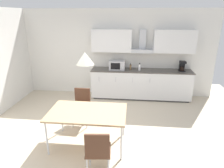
{
  "coord_description": "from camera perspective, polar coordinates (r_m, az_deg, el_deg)",
  "views": [
    {
      "loc": [
        0.72,
        -3.68,
        2.55
      ],
      "look_at": [
        0.27,
        0.72,
        1.0
      ],
      "focal_mm": 32.0,
      "sensor_mm": 36.0,
      "label": 1
    }
  ],
  "objects": [
    {
      "name": "ground_plane",
      "position": [
        4.54,
        -4.44,
        -15.07
      ],
      "size": [
        8.19,
        7.88,
        0.02
      ],
      "primitive_type": "cube",
      "color": "beige"
    },
    {
      "name": "chair_far_left",
      "position": [
        4.89,
        -8.66,
        -5.3
      ],
      "size": [
        0.41,
        0.41,
        0.87
      ],
      "color": "#4C2D1E",
      "rests_on": "ground_plane"
    },
    {
      "name": "wall_back",
      "position": [
        6.51,
        -0.56,
        8.81
      ],
      "size": [
        6.55,
        0.1,
        2.73
      ],
      "primitive_type": "cube",
      "color": "silver",
      "rests_on": "ground_plane"
    },
    {
      "name": "bottle_white",
      "position": [
        6.16,
        7.87,
        4.79
      ],
      "size": [
        0.07,
        0.07,
        0.23
      ],
      "color": "white",
      "rests_on": "kitchen_counter"
    },
    {
      "name": "chair_near_right",
      "position": [
        3.32,
        -4.06,
        -18.09
      ],
      "size": [
        0.44,
        0.44,
        0.87
      ],
      "color": "#4C2D1E",
      "rests_on": "ground_plane"
    },
    {
      "name": "dining_table",
      "position": [
        4.0,
        -7.02,
        -8.35
      ],
      "size": [
        1.52,
        0.93,
        0.75
      ],
      "color": "tan",
      "rests_on": "ground_plane"
    },
    {
      "name": "coffee_maker",
      "position": [
        6.4,
        19.41,
        4.88
      ],
      "size": [
        0.18,
        0.19,
        0.3
      ],
      "color": "black",
      "rests_on": "kitchen_counter"
    },
    {
      "name": "microwave",
      "position": [
        6.21,
        1.47,
        5.48
      ],
      "size": [
        0.48,
        0.35,
        0.28
      ],
      "color": "#ADADB2",
      "rests_on": "kitchen_counter"
    },
    {
      "name": "kitchen_counter",
      "position": [
        6.37,
        8.17,
        0.03
      ],
      "size": [
        3.09,
        0.61,
        0.93
      ],
      "color": "#333333",
      "rests_on": "ground_plane"
    },
    {
      "name": "pendant_lamp",
      "position": [
        3.62,
        -7.73,
        7.24
      ],
      "size": [
        0.32,
        0.32,
        0.22
      ],
      "primitive_type": "cone",
      "color": "silver"
    },
    {
      "name": "upper_wall_cabinets",
      "position": [
        6.19,
        8.72,
        11.98
      ],
      "size": [
        3.07,
        0.4,
        0.67
      ],
      "color": "silver"
    },
    {
      "name": "bottle_brown",
      "position": [
        6.21,
        5.31,
        4.86
      ],
      "size": [
        0.06,
        0.06,
        0.19
      ],
      "color": "brown",
      "rests_on": "kitchen_counter"
    },
    {
      "name": "backsplash_tile",
      "position": [
        6.45,
        8.39,
        6.75
      ],
      "size": [
        3.07,
        0.02,
        0.49
      ],
      "primitive_type": "cube",
      "color": "silver",
      "rests_on": "kitchen_counter"
    }
  ]
}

